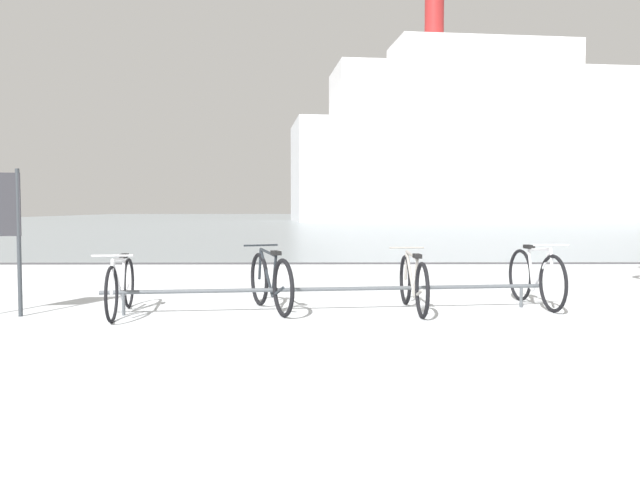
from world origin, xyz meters
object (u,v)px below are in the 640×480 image
at_px(bicycle_3, 536,277).
at_px(ferry_ship, 487,148).
at_px(bicycle_0, 121,286).
at_px(bicycle_2, 413,283).
at_px(bicycle_1, 270,282).

xyz_separation_m(bicycle_3, ferry_ship, (13.56, 52.40, 6.61)).
height_order(bicycle_0, bicycle_2, bicycle_2).
bearing_deg(bicycle_1, bicycle_3, 5.66).
bearing_deg(bicycle_3, bicycle_0, -173.20).
relative_size(bicycle_2, bicycle_3, 1.03).
xyz_separation_m(bicycle_1, ferry_ship, (17.03, 52.74, 6.62)).
bearing_deg(bicycle_2, bicycle_1, 179.41).
bearing_deg(bicycle_1, ferry_ship, 72.11).
relative_size(bicycle_1, bicycle_3, 0.93).
distance_m(bicycle_1, bicycle_3, 3.49).
height_order(bicycle_2, ferry_ship, ferry_ship).
xyz_separation_m(bicycle_2, bicycle_3, (1.67, 0.36, 0.03)).
bearing_deg(bicycle_3, bicycle_2, -167.78).
distance_m(bicycle_0, ferry_ship, 56.66).
bearing_deg(bicycle_0, bicycle_2, 4.23).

